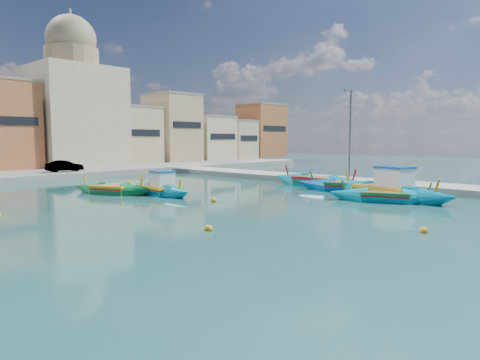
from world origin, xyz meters
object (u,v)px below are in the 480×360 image
luzzu_blue_cabin (160,190)px  luzzu_cyan_mid (318,183)px  luzzu_blue_south (351,188)px  church_block (73,102)px  luzzu_cyan_south (385,198)px  luzzu_turquoise_cabin (387,192)px  luzzu_green (113,190)px  quay_street_lamp (350,134)px

luzzu_blue_cabin → luzzu_cyan_mid: bearing=-24.1°
luzzu_blue_cabin → luzzu_blue_south: bearing=-40.0°
church_block → luzzu_cyan_south: size_ratio=2.64×
luzzu_turquoise_cabin → luzzu_green: size_ratio=1.50×
luzzu_blue_cabin → church_block: bearing=75.4°
church_block → quay_street_lamp: size_ratio=2.39×
quay_street_lamp → luzzu_blue_south: quay_street_lamp is taller
luzzu_turquoise_cabin → luzzu_cyan_mid: 7.70m
luzzu_cyan_south → quay_street_lamp: bearing=42.5°
quay_street_lamp → luzzu_cyan_mid: 4.93m
luzzu_turquoise_cabin → luzzu_cyan_south: bearing=-160.6°
luzzu_blue_cabin → luzzu_green: (-2.06, 2.80, -0.09)m
luzzu_blue_cabin → luzzu_green: luzzu_blue_cabin is taller
quay_street_lamp → luzzu_cyan_south: 10.25m
luzzu_turquoise_cabin → luzzu_blue_cabin: bearing=126.5°
luzzu_blue_south → luzzu_blue_cabin: bearing=140.0°
luzzu_blue_south → church_block: bearing=95.9°
luzzu_green → luzzu_cyan_south: size_ratio=0.96×
quay_street_lamp → luzzu_cyan_mid: size_ratio=0.83×
luzzu_green → quay_street_lamp: bearing=-30.1°
church_block → luzzu_green: (-9.12, -24.39, -8.18)m
luzzu_green → luzzu_blue_south: (12.83, -11.85, 0.03)m
luzzu_green → luzzu_blue_south: 17.47m
luzzu_cyan_mid → church_block: bearing=98.7°
quay_street_lamp → luzzu_blue_cabin: size_ratio=1.07×
luzzu_blue_cabin → luzzu_cyan_mid: size_ratio=0.78×
luzzu_blue_cabin → luzzu_cyan_south: (7.59, -13.17, -0.08)m
church_block → luzzu_blue_cabin: bearing=-104.6°
quay_street_lamp → luzzu_turquoise_cabin: (-5.22, -5.75, -3.94)m
luzzu_cyan_mid → luzzu_cyan_south: 8.98m
luzzu_blue_south → luzzu_cyan_mid: bearing=70.7°
quay_street_lamp → luzzu_blue_cabin: bearing=154.8°
luzzu_cyan_mid → luzzu_cyan_south: (-4.48, -7.78, -0.06)m
luzzu_turquoise_cabin → luzzu_blue_south: 3.82m
luzzu_green → luzzu_cyan_south: (9.64, -15.96, 0.01)m
luzzu_turquoise_cabin → luzzu_green: luzzu_turquoise_cabin is taller
luzzu_cyan_mid → luzzu_blue_south: 3.88m
church_block → luzzu_cyan_south: (0.52, -40.35, -8.17)m
luzzu_turquoise_cabin → luzzu_blue_south: luzzu_turquoise_cabin is taller
luzzu_cyan_mid → luzzu_cyan_south: luzzu_cyan_mid is taller
church_block → luzzu_blue_cabin: 29.23m
luzzu_blue_south → luzzu_cyan_south: 5.21m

